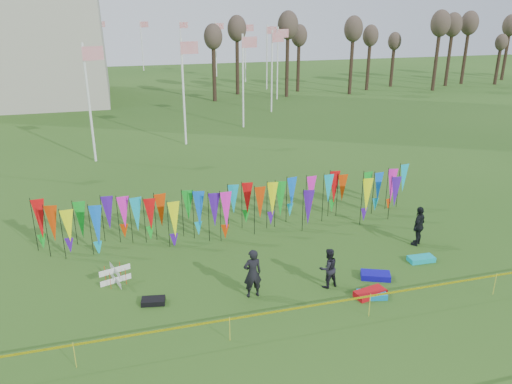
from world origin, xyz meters
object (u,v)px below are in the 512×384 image
object	(u,v)px
kite_bag_red	(370,293)
kite_bag_teal	(421,259)
box_kite	(115,275)
person_right	(419,226)
person_mid	(328,268)
kite_bag_black	(153,301)
person_left	(253,273)
kite_bag_blue	(375,276)
kite_bag_turquoise	(372,295)

from	to	relation	value
kite_bag_red	kite_bag_teal	size ratio (longest dim) A/B	1.10
box_kite	person_right	xyz separation A→B (m)	(13.29, -0.24, 0.58)
person_right	kite_bag_teal	bearing A→B (deg)	27.40
person_mid	person_right	bearing A→B (deg)	-166.98
person_right	kite_bag_black	distance (m)	12.14
person_left	person_right	distance (m)	8.63
person_mid	kite_bag_black	size ratio (longest dim) A/B	1.89
kite_bag_black	person_left	bearing A→B (deg)	-7.85
person_mid	kite_bag_red	xyz separation A→B (m)	(1.29, -1.07, -0.69)
box_kite	kite_bag_red	distance (m)	9.85
person_left	kite_bag_blue	distance (m)	5.15
box_kite	kite_bag_teal	xyz separation A→B (m)	(12.58, -1.69, -0.24)
kite_bag_turquoise	kite_bag_blue	xyz separation A→B (m)	(0.81, 1.21, 0.01)
kite_bag_red	kite_bag_blue	bearing A→B (deg)	53.56
person_mid	kite_bag_black	distance (m)	6.68
person_left	person_right	size ratio (longest dim) A/B	1.04
kite_bag_teal	person_right	bearing A→B (deg)	63.82
person_right	kite_bag_blue	size ratio (longest dim) A/B	1.63
person_mid	person_right	xyz separation A→B (m)	(5.39, 2.24, 0.13)
kite_bag_black	box_kite	bearing A→B (deg)	124.89
box_kite	kite_bag_black	xyz separation A→B (m)	(1.29, -1.85, -0.25)
kite_bag_black	kite_bag_blue	bearing A→B (deg)	-3.86
kite_bag_red	kite_bag_turquoise	bearing A→B (deg)	-82.33
person_left	kite_bag_turquoise	size ratio (longest dim) A/B	1.81
box_kite	kite_bag_red	world-z (taller)	box_kite
person_right	kite_bag_teal	distance (m)	1.82
person_left	kite_bag_turquoise	xyz separation A→B (m)	(4.28, -1.30, -0.86)
person_mid	kite_bag_red	bearing A→B (deg)	130.74
person_left	kite_bag_turquoise	bearing A→B (deg)	159.91
kite_bag_blue	kite_bag_red	size ratio (longest dim) A/B	0.94
person_right	kite_bag_red	distance (m)	5.33
person_left	kite_bag_blue	bearing A→B (deg)	175.83
kite_bag_turquoise	person_left	bearing A→B (deg)	163.11
person_right	kite_bag_blue	world-z (taller)	person_right
kite_bag_red	person_left	bearing A→B (deg)	164.30
kite_bag_teal	kite_bag_turquoise	bearing A→B (deg)	-149.89
box_kite	person_left	distance (m)	5.49
person_mid	kite_bag_turquoise	world-z (taller)	person_mid
person_left	kite_bag_red	xyz separation A→B (m)	(4.26, -1.20, -0.86)
kite_bag_black	kite_bag_teal	xyz separation A→B (m)	(11.29, 0.16, 0.01)
kite_bag_black	kite_bag_teal	distance (m)	11.29
person_mid	person_right	distance (m)	5.84
box_kite	person_mid	distance (m)	8.30
kite_bag_blue	kite_bag_red	bearing A→B (deg)	-126.44
box_kite	person_left	world-z (taller)	person_left
kite_bag_turquoise	kite_bag_teal	bearing A→B (deg)	30.11
kite_bag_blue	kite_bag_teal	bearing A→B (deg)	16.19
person_mid	kite_bag_red	distance (m)	1.81
kite_bag_red	kite_bag_black	world-z (taller)	kite_bag_red
box_kite	person_right	distance (m)	13.31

